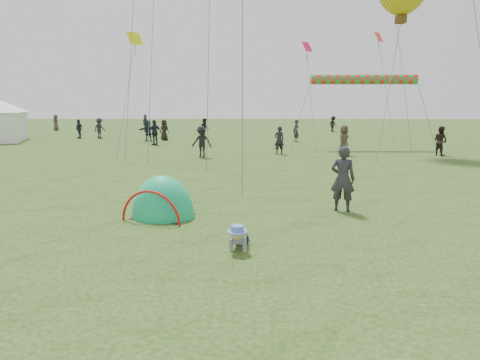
{
  "coord_description": "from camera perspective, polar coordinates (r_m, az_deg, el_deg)",
  "views": [
    {
      "loc": [
        -0.79,
        -8.41,
        3.0
      ],
      "look_at": [
        -0.9,
        2.55,
        1.0
      ],
      "focal_mm": 32.0,
      "sensor_mm": 36.0,
      "label": 1
    }
  ],
  "objects": [
    {
      "name": "crawling_toddler",
      "position": [
        8.88,
        -0.17,
        -7.41
      ],
      "size": [
        0.63,
        0.82,
        0.58
      ],
      "primitive_type": null,
      "rotation": [
        0.0,
        0.0,
        -0.13
      ],
      "color": "black",
      "rests_on": "ground"
    },
    {
      "name": "crowd_person_13",
      "position": [
        26.93,
        25.15,
        4.74
      ],
      "size": [
        0.93,
        1.0,
        1.66
      ],
      "primitive_type": "imported",
      "rotation": [
        0.0,
        0.0,
        2.04
      ],
      "color": "black",
      "rests_on": "ground"
    },
    {
      "name": "crowd_person_16",
      "position": [
        34.85,
        -10.06,
        6.59
      ],
      "size": [
        0.94,
        0.79,
        1.63
      ],
      "primitive_type": "imported",
      "rotation": [
        0.0,
        0.0,
        2.73
      ],
      "color": "black",
      "rests_on": "ground"
    },
    {
      "name": "diamond_kite_6",
      "position": [
        31.7,
        8.94,
        17.15
      ],
      "size": [
        0.85,
        0.85,
        0.69
      ],
      "primitive_type": "plane",
      "rotation": [
        1.05,
        0.0,
        0.79
      ],
      "color": "#EE1B48"
    },
    {
      "name": "crowd_person_10",
      "position": [
        50.22,
        -23.34,
        7.05
      ],
      "size": [
        0.68,
        0.91,
        1.7
      ],
      "primitive_type": "imported",
      "rotation": [
        0.0,
        0.0,
        4.9
      ],
      "color": "#423629",
      "rests_on": "ground"
    },
    {
      "name": "crowd_person_3",
      "position": [
        23.66,
        -5.13,
        5.11
      ],
      "size": [
        1.21,
        0.83,
        1.72
      ],
      "primitive_type": "imported",
      "rotation": [
        0.0,
        0.0,
        6.1
      ],
      "color": "black",
      "rests_on": "ground"
    },
    {
      "name": "crowd_person_14",
      "position": [
        44.9,
        -12.5,
        7.41
      ],
      "size": [
        0.96,
        1.11,
        1.79
      ],
      "primitive_type": "imported",
      "rotation": [
        0.0,
        0.0,
        2.18
      ],
      "color": "#2A3F4B",
      "rests_on": "ground"
    },
    {
      "name": "crowd_person_8",
      "position": [
        38.6,
        -20.66,
        6.4
      ],
      "size": [
        0.54,
        0.98,
        1.58
      ],
      "primitive_type": "imported",
      "rotation": [
        0.0,
        0.0,
        4.54
      ],
      "color": "#1F263A",
      "rests_on": "ground"
    },
    {
      "name": "ground",
      "position": [
        8.96,
        5.68,
        -9.27
      ],
      "size": [
        140.0,
        140.0,
        0.0
      ],
      "primitive_type": "plane",
      "color": "#153B0C"
    },
    {
      "name": "crowd_person_9",
      "position": [
        38.0,
        -18.22,
        6.58
      ],
      "size": [
        1.09,
        1.26,
        1.7
      ],
      "primitive_type": "imported",
      "rotation": [
        0.0,
        0.0,
        1.05
      ],
      "color": "#21212C",
      "rests_on": "ground"
    },
    {
      "name": "crowd_person_1",
      "position": [
        35.86,
        -4.71,
        6.86
      ],
      "size": [
        0.85,
        0.97,
        1.69
      ],
      "primitive_type": "imported",
      "rotation": [
        0.0,
        0.0,
        1.87
      ],
      "color": "black",
      "rests_on": "ground"
    },
    {
      "name": "diamond_kite_7",
      "position": [
        37.26,
        18.02,
        17.69
      ],
      "size": [
        0.9,
        0.9,
        0.73
      ],
      "primitive_type": "plane",
      "rotation": [
        1.05,
        0.0,
        0.79
      ],
      "color": "red"
    },
    {
      "name": "popup_tent",
      "position": [
        11.58,
        -10.22,
        -4.83
      ],
      "size": [
        2.08,
        1.89,
        2.22
      ],
      "primitive_type": "ellipsoid",
      "rotation": [
        0.0,
        0.0,
        -0.33
      ],
      "color": "#11924F",
      "rests_on": "ground"
    },
    {
      "name": "crowd_person_6",
      "position": [
        33.12,
        7.48,
        6.52
      ],
      "size": [
        0.65,
        0.73,
        1.68
      ],
      "primitive_type": "imported",
      "rotation": [
        0.0,
        0.0,
        5.2
      ],
      "color": "#25232D",
      "rests_on": "ground"
    },
    {
      "name": "diamond_kite_8",
      "position": [
        28.06,
        -13.86,
        17.87
      ],
      "size": [
        0.96,
        0.96,
        0.78
      ],
      "primitive_type": "plane",
      "rotation": [
        1.05,
        0.0,
        0.79
      ],
      "color": "#D2DC07"
    },
    {
      "name": "crowd_person_0",
      "position": [
        25.16,
        5.24,
        5.3
      ],
      "size": [
        0.66,
        0.5,
        1.61
      ],
      "primitive_type": "imported",
      "rotation": [
        0.0,
        0.0,
        3.36
      ],
      "color": "black",
      "rests_on": "ground"
    },
    {
      "name": "crowd_person_15",
      "position": [
        45.35,
        12.3,
        7.32
      ],
      "size": [
        1.17,
        1.1,
        1.59
      ],
      "primitive_type": "imported",
      "rotation": [
        0.0,
        0.0,
        0.67
      ],
      "color": "black",
      "rests_on": "ground"
    },
    {
      "name": "crowd_person_2",
      "position": [
        30.91,
        -11.28,
        6.23
      ],
      "size": [
        1.02,
        1.07,
        1.78
      ],
      "primitive_type": "imported",
      "rotation": [
        0.0,
        0.0,
        3.99
      ],
      "color": "#202731",
      "rests_on": "ground"
    },
    {
      "name": "crowd_person_5",
      "position": [
        34.36,
        -12.15,
        6.48
      ],
      "size": [
        1.51,
        1.3,
        1.64
      ],
      "primitive_type": "imported",
      "rotation": [
        0.0,
        0.0,
        3.78
      ],
      "color": "#1D2A36",
      "rests_on": "ground"
    },
    {
      "name": "rainbow_tube_kite",
      "position": [
        29.34,
        16.17,
        12.77
      ],
      "size": [
        6.77,
        0.64,
        0.64
      ],
      "primitive_type": "cylinder",
      "rotation": [
        0.0,
        1.57,
        0.0
      ],
      "color": "red"
    },
    {
      "name": "crowd_person_4",
      "position": [
        25.12,
        13.64,
        5.17
      ],
      "size": [
        0.94,
        1.0,
        1.72
      ],
      "primitive_type": "imported",
      "rotation": [
        0.0,
        0.0,
        0.94
      ],
      "color": "#413428",
      "rests_on": "ground"
    },
    {
      "name": "standing_adult",
      "position": [
        12.14,
        13.54,
        0.16
      ],
      "size": [
        0.77,
        0.62,
        1.83
      ],
      "primitive_type": "imported",
      "rotation": [
        0.0,
        0.0,
        2.83
      ],
      "color": "#28272E",
      "rests_on": "ground"
    }
  ]
}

